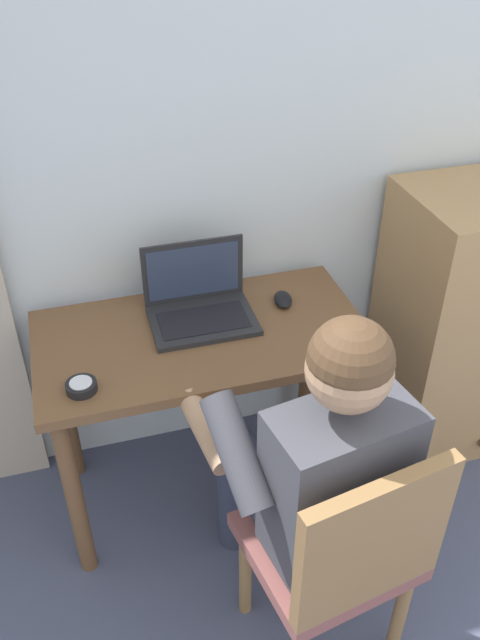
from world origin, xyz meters
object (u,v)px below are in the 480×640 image
object	(u,v)px
desk	(203,363)
desk_clock	(81,386)
person_seated	(312,458)
computer_mouse	(283,299)
chair	(342,552)
laptop	(199,303)
dresser	(471,320)

from	to	relation	value
desk	desk_clock	xyz separation A→B (m)	(-0.39, -0.17, 0.14)
person_seated	computer_mouse	size ratio (longest dim) A/B	11.95
chair	computer_mouse	bearing A→B (deg)	82.43
laptop	chair	bearing A→B (deg)	-77.45
computer_mouse	desk_clock	distance (m)	0.75
desk	chair	world-z (taller)	chair
person_seated	laptop	xyz separation A→B (m)	(-0.15, 0.64, 0.12)
person_seated	desk_clock	distance (m)	0.68
desk	chair	size ratio (longest dim) A/B	1.21
dresser	desk	bearing A→B (deg)	-176.86
person_seated	desk_clock	world-z (taller)	person_seated
dresser	chair	world-z (taller)	dresser
desk	desk_clock	size ratio (longest dim) A/B	11.83
desk	laptop	distance (m)	0.20
person_seated	laptop	size ratio (longest dim) A/B	3.50
desk_clock	chair	bearing A→B (deg)	-42.87
person_seated	laptop	world-z (taller)	person_seated
desk_clock	desk	bearing A→B (deg)	23.56
dresser	laptop	bearing A→B (deg)	178.08
dresser	person_seated	world-z (taller)	person_seated
laptop	dresser	bearing A→B (deg)	-1.92
person_seated	computer_mouse	xyz separation A→B (m)	(0.13, 0.63, 0.08)
desk	dresser	bearing A→B (deg)	3.14
desk	computer_mouse	world-z (taller)	computer_mouse
laptop	computer_mouse	size ratio (longest dim) A/B	3.42
desk	desk_clock	bearing A→B (deg)	-156.44
dresser	computer_mouse	world-z (taller)	dresser
computer_mouse	laptop	bearing A→B (deg)	-171.29
dresser	person_seated	xyz separation A→B (m)	(-0.89, -0.60, 0.14)
dresser	laptop	world-z (taller)	dresser
dresser	chair	size ratio (longest dim) A/B	1.22
laptop	computer_mouse	xyz separation A→B (m)	(0.29, -0.01, -0.04)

